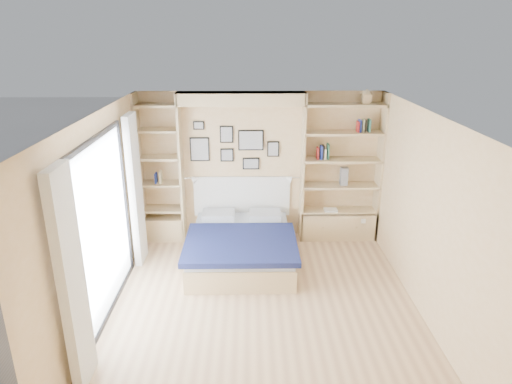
{
  "coord_description": "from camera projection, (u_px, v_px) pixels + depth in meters",
  "views": [
    {
      "loc": [
        -0.17,
        -5.14,
        3.42
      ],
      "look_at": [
        -0.08,
        0.9,
        1.27
      ],
      "focal_mm": 32.0,
      "sensor_mm": 36.0,
      "label": 1
    }
  ],
  "objects": [
    {
      "name": "photo_gallery",
      "position": [
        233.0,
        146.0,
        7.54
      ],
      "size": [
        1.48,
        0.02,
        0.82
      ],
      "color": "black",
      "rests_on": "ground"
    },
    {
      "name": "room_shell",
      "position": [
        236.0,
        190.0,
        7.06
      ],
      "size": [
        4.5,
        4.5,
        4.5
      ],
      "color": "beige",
      "rests_on": "ground"
    },
    {
      "name": "reading_lamps",
      "position": [
        242.0,
        179.0,
        7.5
      ],
      "size": [
        1.92,
        0.12,
        0.15
      ],
      "color": "silver",
      "rests_on": "ground"
    },
    {
      "name": "deck_chair",
      "position": [
        54.0,
        245.0,
        6.92
      ],
      "size": [
        0.56,
        0.78,
        0.72
      ],
      "rotation": [
        0.0,
        0.0,
        0.19
      ],
      "color": "tan",
      "rests_on": "ground"
    },
    {
      "name": "shelf_decor",
      "position": [
        334.0,
        142.0,
        7.38
      ],
      "size": [
        3.5,
        0.23,
        2.03
      ],
      "color": "#A51E1E",
      "rests_on": "ground"
    },
    {
      "name": "bed",
      "position": [
        241.0,
        245.0,
        7.07
      ],
      "size": [
        1.64,
        2.01,
        1.07
      ],
      "color": "tan",
      "rests_on": "ground"
    },
    {
      "name": "ground",
      "position": [
        263.0,
        305.0,
        5.99
      ],
      "size": [
        4.5,
        4.5,
        0.0
      ],
      "primitive_type": "plane",
      "color": "tan",
      "rests_on": "ground"
    }
  ]
}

